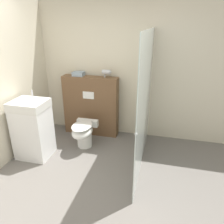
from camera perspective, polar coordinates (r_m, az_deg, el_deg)
ground_plane at (r=3.12m, az=-10.11°, el=-21.02°), size 12.00×12.00×0.00m
wall_back at (r=4.23m, az=-0.43°, el=10.52°), size 8.00×0.06×2.50m
partition_panel at (r=4.34m, az=-5.51°, el=1.60°), size 1.08×0.24×1.17m
shower_glass at (r=3.25m, az=8.59°, el=2.32°), size 0.04×1.87×2.05m
toilet at (r=3.96m, az=-7.46°, el=-5.37°), size 0.40×0.58×0.47m
sink_vanity at (r=3.83m, az=-20.01°, el=-4.20°), size 0.54×0.47×1.13m
hair_drier at (r=4.07m, az=-1.39°, el=10.37°), size 0.18×0.08×0.14m
folded_towel at (r=4.26m, az=-8.74°, el=9.84°), size 0.21×0.18×0.08m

